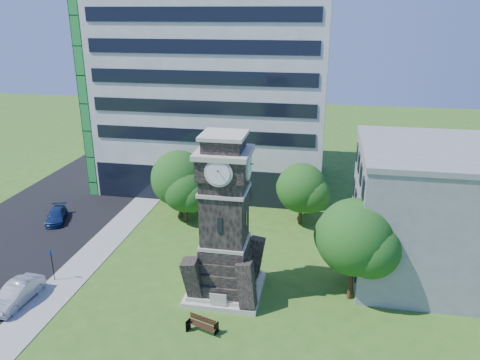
% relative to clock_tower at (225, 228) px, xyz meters
% --- Properties ---
extents(ground, '(160.00, 160.00, 0.00)m').
position_rel_clock_tower_xyz_m(ground, '(-3.00, -2.00, -5.28)').
color(ground, '#33601B').
rests_on(ground, ground).
extents(sidewalk, '(3.00, 70.00, 0.06)m').
position_rel_clock_tower_xyz_m(sidewalk, '(-12.50, 3.00, -5.25)').
color(sidewalk, gray).
rests_on(sidewalk, ground).
extents(street, '(14.00, 80.00, 0.02)m').
position_rel_clock_tower_xyz_m(street, '(-21.00, 3.00, -5.27)').
color(street, black).
rests_on(street, ground).
extents(clock_tower, '(5.40, 5.40, 12.22)m').
position_rel_clock_tower_xyz_m(clock_tower, '(0.00, 0.00, 0.00)').
color(clock_tower, beige).
rests_on(clock_tower, ground).
extents(office_tall, '(26.20, 15.11, 28.60)m').
position_rel_clock_tower_xyz_m(office_tall, '(-6.20, 23.84, 8.94)').
color(office_tall, white).
rests_on(office_tall, ground).
extents(office_low, '(15.20, 12.20, 10.40)m').
position_rel_clock_tower_xyz_m(office_low, '(16.97, 6.00, -0.07)').
color(office_low, gray).
rests_on(office_low, ground).
extents(car_street_mid, '(1.81, 4.68, 1.52)m').
position_rel_clock_tower_xyz_m(car_street_mid, '(-14.45, -4.18, -4.52)').
color(car_street_mid, '#999DA0').
rests_on(car_street_mid, ground).
extents(car_street_north, '(3.08, 4.48, 1.20)m').
position_rel_clock_tower_xyz_m(car_street_north, '(-19.33, 9.15, -4.68)').
color(car_street_north, navy).
rests_on(car_street_north, ground).
extents(car_east_lot, '(4.87, 2.64, 1.30)m').
position_rel_clock_tower_xyz_m(car_east_lot, '(12.73, 1.91, -4.63)').
color(car_east_lot, '#525157').
rests_on(car_east_lot, ground).
extents(park_bench, '(2.03, 0.54, 1.05)m').
position_rel_clock_tower_xyz_m(park_bench, '(-0.50, -4.83, -4.73)').
color(park_bench, black).
rests_on(park_bench, ground).
extents(street_sign, '(0.63, 0.06, 2.63)m').
position_rel_clock_tower_xyz_m(street_sign, '(-13.49, -0.97, -3.64)').
color(street_sign, black).
rests_on(street_sign, ground).
extents(tree_nw, '(6.21, 5.64, 7.01)m').
position_rel_clock_tower_xyz_m(tree_nw, '(-7.30, 12.41, -1.26)').
color(tree_nw, '#332114').
rests_on(tree_nw, ground).
extents(tree_nc, '(4.95, 4.50, 5.70)m').
position_rel_clock_tower_xyz_m(tree_nc, '(-6.41, 11.43, -1.97)').
color(tree_nc, '#332114').
rests_on(tree_nc, ground).
extents(tree_ne, '(5.31, 4.83, 6.24)m').
position_rel_clock_tower_xyz_m(tree_ne, '(4.79, 12.96, -1.61)').
color(tree_ne, '#332114').
rests_on(tree_ne, ground).
extents(tree_east, '(6.02, 5.47, 7.73)m').
position_rel_clock_tower_xyz_m(tree_east, '(9.21, 0.84, -0.49)').
color(tree_east, '#332114').
rests_on(tree_east, ground).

